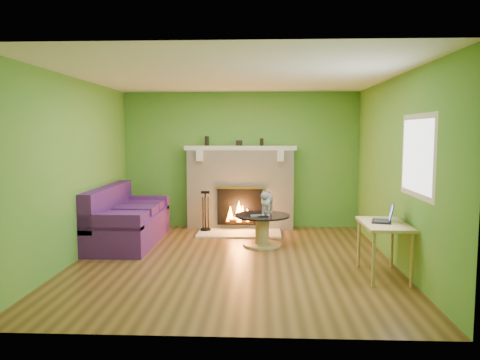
% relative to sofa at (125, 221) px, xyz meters
% --- Properties ---
extents(floor, '(5.00, 5.00, 0.00)m').
position_rel_sofa_xyz_m(floor, '(1.86, -1.04, -0.36)').
color(floor, '#503317').
rests_on(floor, ground).
extents(ceiling, '(5.00, 5.00, 0.00)m').
position_rel_sofa_xyz_m(ceiling, '(1.86, -1.04, 2.24)').
color(ceiling, white).
rests_on(ceiling, wall_back).
extents(wall_back, '(5.00, 0.00, 5.00)m').
position_rel_sofa_xyz_m(wall_back, '(1.86, 1.46, 0.94)').
color(wall_back, '#4C9831').
rests_on(wall_back, floor).
extents(wall_front, '(5.00, 0.00, 5.00)m').
position_rel_sofa_xyz_m(wall_front, '(1.86, -3.54, 0.94)').
color(wall_front, '#4C9831').
rests_on(wall_front, floor).
extents(wall_left, '(0.00, 5.00, 5.00)m').
position_rel_sofa_xyz_m(wall_left, '(-0.39, -1.04, 0.94)').
color(wall_left, '#4C9831').
rests_on(wall_left, floor).
extents(wall_right, '(0.00, 5.00, 5.00)m').
position_rel_sofa_xyz_m(wall_right, '(4.11, -1.04, 0.94)').
color(wall_right, '#4C9831').
rests_on(wall_right, floor).
extents(window_frame, '(0.00, 1.20, 1.20)m').
position_rel_sofa_xyz_m(window_frame, '(4.10, -1.94, 1.19)').
color(window_frame, silver).
rests_on(window_frame, wall_right).
extents(window_pane, '(0.00, 1.06, 1.06)m').
position_rel_sofa_xyz_m(window_pane, '(4.09, -1.94, 1.19)').
color(window_pane, white).
rests_on(window_pane, wall_right).
extents(fireplace, '(2.10, 0.46, 1.58)m').
position_rel_sofa_xyz_m(fireplace, '(1.86, 1.28, 0.41)').
color(fireplace, beige).
rests_on(fireplace, floor).
extents(hearth, '(1.50, 0.75, 0.03)m').
position_rel_sofa_xyz_m(hearth, '(1.86, 0.76, -0.35)').
color(hearth, beige).
rests_on(hearth, floor).
extents(mantel, '(2.10, 0.28, 0.08)m').
position_rel_sofa_xyz_m(mantel, '(1.86, 1.26, 1.18)').
color(mantel, beige).
rests_on(mantel, fireplace).
extents(sofa, '(0.95, 2.10, 0.94)m').
position_rel_sofa_xyz_m(sofa, '(0.00, 0.00, 0.00)').
color(sofa, '#441A65').
rests_on(sofa, floor).
extents(coffee_table, '(0.89, 0.89, 0.51)m').
position_rel_sofa_xyz_m(coffee_table, '(2.27, -0.09, -0.07)').
color(coffee_table, tan).
rests_on(coffee_table, floor).
extents(desk, '(0.54, 0.93, 0.69)m').
position_rel_sofa_xyz_m(desk, '(3.81, -1.66, 0.24)').
color(desk, tan).
rests_on(desk, floor).
extents(cat, '(0.34, 0.68, 0.41)m').
position_rel_sofa_xyz_m(cat, '(2.35, -0.04, 0.34)').
color(cat, slate).
rests_on(cat, coffee_table).
extents(remote_silver, '(0.18, 0.09, 0.02)m').
position_rel_sofa_xyz_m(remote_silver, '(2.17, -0.21, 0.15)').
color(remote_silver, gray).
rests_on(remote_silver, coffee_table).
extents(remote_black, '(0.17, 0.08, 0.02)m').
position_rel_sofa_xyz_m(remote_black, '(2.29, -0.27, 0.15)').
color(remote_black, black).
rests_on(remote_black, coffee_table).
extents(laptop, '(0.34, 0.37, 0.23)m').
position_rel_sofa_xyz_m(laptop, '(3.79, -1.61, 0.44)').
color(laptop, black).
rests_on(laptop, desk).
extents(fire_tools, '(0.20, 0.20, 0.74)m').
position_rel_sofa_xyz_m(fire_tools, '(1.23, 0.91, 0.03)').
color(fire_tools, black).
rests_on(fire_tools, hearth).
extents(mantel_vase_left, '(0.08, 0.08, 0.18)m').
position_rel_sofa_xyz_m(mantel_vase_left, '(1.22, 1.29, 1.31)').
color(mantel_vase_left, black).
rests_on(mantel_vase_left, mantel).
extents(mantel_vase_right, '(0.07, 0.07, 0.14)m').
position_rel_sofa_xyz_m(mantel_vase_right, '(2.26, 1.29, 1.29)').
color(mantel_vase_right, black).
rests_on(mantel_vase_right, mantel).
extents(mantel_box, '(0.12, 0.08, 0.10)m').
position_rel_sofa_xyz_m(mantel_box, '(1.83, 1.29, 1.27)').
color(mantel_box, black).
rests_on(mantel_box, mantel).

